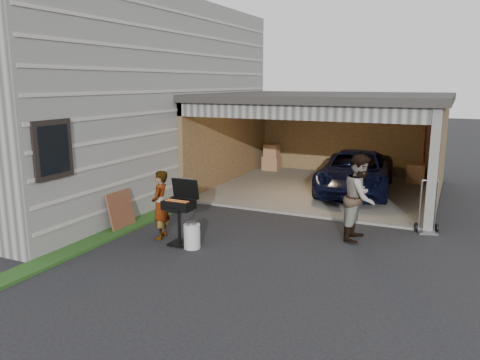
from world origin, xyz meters
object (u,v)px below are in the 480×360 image
object	(u,v)px
woman	(160,205)
bbq_grill	(180,207)
man	(360,197)
propane_tank	(192,236)
plywood_panel	(121,210)
hand_truck	(427,222)
minivan	(355,174)

from	to	relation	value
woman	bbq_grill	xyz separation A→B (m)	(0.58, -0.16, 0.06)
man	propane_tank	size ratio (longest dim) A/B	3.68
propane_tank	plywood_panel	size ratio (longest dim) A/B	0.57
propane_tank	hand_truck	distance (m)	5.13
minivan	propane_tank	size ratio (longest dim) A/B	8.71
woman	man	distance (m)	4.14
bbq_grill	plywood_panel	bearing A→B (deg)	169.92
propane_tank	woman	bearing A→B (deg)	164.02
man	minivan	bearing A→B (deg)	15.62
woman	plywood_panel	size ratio (longest dim) A/B	1.68
woman	man	size ratio (longest dim) A/B	0.80
hand_truck	man	bearing A→B (deg)	-157.26
minivan	plywood_panel	xyz separation A→B (m)	(-4.04, -5.58, -0.17)
woman	minivan	bearing A→B (deg)	138.09
man	bbq_grill	xyz separation A→B (m)	(-3.20, -1.85, -0.12)
bbq_grill	plywood_panel	world-z (taller)	bbq_grill
minivan	woman	size ratio (longest dim) A/B	2.96
bbq_grill	plywood_panel	xyz separation A→B (m)	(-1.74, 0.31, -0.35)
minivan	plywood_panel	bearing A→B (deg)	-131.18
woman	hand_truck	world-z (taller)	woman
man	bbq_grill	bearing A→B (deg)	123.02
man	propane_tank	world-z (taller)	man
plywood_panel	hand_truck	size ratio (longest dim) A/B	0.73
bbq_grill	hand_truck	xyz separation A→B (m)	(4.48, 2.92, -0.55)
minivan	propane_tank	xyz separation A→B (m)	(-1.96, -5.99, -0.35)
woman	plywood_panel	bearing A→B (deg)	-112.56
bbq_grill	hand_truck	bearing A→B (deg)	33.14
propane_tank	hand_truck	size ratio (longest dim) A/B	0.42
minivan	bbq_grill	bearing A→B (deg)	-116.60
bbq_grill	hand_truck	world-z (taller)	bbq_grill
minivan	man	bearing A→B (deg)	-82.71
minivan	woman	world-z (taller)	woman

